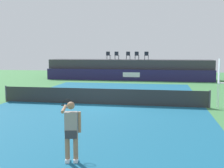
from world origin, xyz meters
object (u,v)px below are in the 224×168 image
Objects in this scene: net_post_far at (210,99)px; spectator_chair_right at (137,55)px; spectator_chair_left at (117,55)px; spectator_chair_far_left at (108,55)px; umpire_chair at (220,80)px; spectator_chair_center at (128,55)px; tennis_player at (71,129)px; net_post_near at (6,93)px; spectator_chair_far_right at (147,55)px.

spectator_chair_right is at bearing 109.54° from net_post_far.
spectator_chair_left is at bearing -178.77° from spectator_chair_right.
umpire_chair is at bearing -59.35° from spectator_chair_far_left.
spectator_chair_center is 0.50× the size of tennis_player.
spectator_chair_right is (3.28, -0.34, 0.00)m from spectator_chair_far_left.
net_post_near is (-4.77, -15.10, -2.19)m from spectator_chair_left.
spectator_chair_left and spectator_chair_far_right have the same top height.
net_post_near is (-12.92, -0.00, -1.09)m from umpire_chair.
spectator_chair_far_right is at bearing -5.96° from spectator_chair_far_left.
spectator_chair_center is 24.33m from tennis_player.
umpire_chair is at bearing 56.57° from tennis_player.
spectator_chair_center is 1.00× the size of spectator_chair_far_right.
spectator_chair_right is (1.01, -0.34, 0.00)m from spectator_chair_center.
spectator_chair_far_left is 1.10m from spectator_chair_left.
spectator_chair_right reaches higher than tennis_player.
spectator_chair_right is 16.22m from net_post_far.
spectator_chair_far_left reaches higher than umpire_chair.
tennis_player is at bearing -84.33° from spectator_chair_left.
spectator_chair_far_right is (4.35, -0.45, 0.00)m from spectator_chair_far_left.
spectator_chair_right is (2.25, 0.05, 0.00)m from spectator_chair_left.
spectator_chair_center is 1.06m from spectator_chair_right.
spectator_chair_far_right is at bearing 105.98° from net_post_far.
net_post_near is at bearing -103.60° from spectator_chair_far_left.
spectator_chair_right is 0.89× the size of net_post_far.
spectator_chair_center is 16.99m from umpire_chair.
spectator_chair_center is (2.27, -0.00, 0.00)m from spectator_chair_far_left.
spectator_chair_right and spectator_chair_far_right have the same top height.
spectator_chair_far_right is at bearing 107.80° from umpire_chair.
spectator_chair_left is 1.30m from spectator_chair_center.
net_post_near is at bearing -118.31° from spectator_chair_far_right.
umpire_chair is 10.51m from tennis_player.
spectator_chair_far_left is at bearing 119.20° from net_post_far.
spectator_chair_left is at bearing 116.81° from net_post_far.
net_post_far is (8.65, -15.49, -2.19)m from spectator_chair_far_left.
spectator_chair_center and spectator_chair_far_right have the same top height.
spectator_chair_center is 16.75m from net_post_near.
net_post_near is at bearing 129.19° from tennis_player.
spectator_chair_right reaches higher than net_post_near.
tennis_player is at bearing -89.73° from spectator_chair_right.
umpire_chair is (5.90, -15.14, -1.11)m from spectator_chair_right.
spectator_chair_right is 16.84m from net_post_near.
spectator_chair_center is at bearing 68.76° from net_post_near.
spectator_chair_far_left is 24.54m from tennis_player.
tennis_player is (-0.96, -23.79, -1.73)m from spectator_chair_far_right.
spectator_chair_center is at bearing 167.77° from spectator_chair_far_right.
spectator_chair_far_left is 18.03m from umpire_chair.
spectator_chair_far_left is 1.00× the size of spectator_chair_center.
spectator_chair_right is at bearing -5.92° from spectator_chair_far_left.
spectator_chair_far_right is 15.79m from net_post_far.
spectator_chair_left is 0.89× the size of net_post_far.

